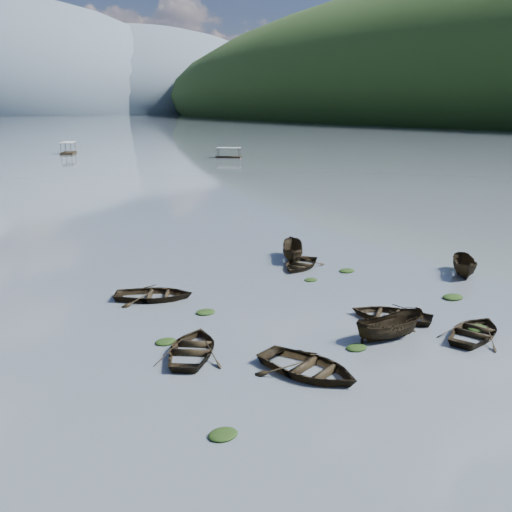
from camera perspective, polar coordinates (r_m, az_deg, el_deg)
ground_plane at (r=25.94m, az=14.50°, el=-10.04°), size 2400.00×2400.00×0.00m
haze_mtn_c at (r=929.36m, az=-23.06°, el=12.98°), size 520.00×520.00×260.00m
haze_mtn_d at (r=976.13m, az=-12.33°, el=13.82°), size 520.00×520.00×220.00m
rowboat_0 at (r=24.10m, az=5.22°, el=-11.60°), size 4.52×5.35×0.95m
rowboat_1 at (r=25.92m, az=-6.28°, el=-9.66°), size 4.97×5.21×0.88m
rowboat_2 at (r=28.08m, az=13.13°, el=-7.99°), size 3.89×1.87×1.44m
rowboat_3 at (r=30.53m, az=13.33°, el=-6.12°), size 4.79×5.08×0.86m
rowboat_4 at (r=29.54m, az=21.07°, el=-7.46°), size 4.77×4.05×0.84m
rowboat_5 at (r=39.69m, az=20.09°, el=-1.76°), size 3.63×3.65×1.44m
rowboat_6 at (r=33.18m, az=-10.16°, el=-4.24°), size 5.42×4.99×0.92m
rowboat_7 at (r=39.08m, az=4.44°, el=-1.13°), size 4.81×4.48×0.81m
rowboat_8 at (r=41.07m, az=3.63°, el=-0.33°), size 3.36×4.00×1.49m
weed_clump_0 at (r=20.01m, az=-3.32°, el=-17.52°), size 1.04×0.85×0.23m
weed_clump_1 at (r=26.62m, az=10.00°, el=-9.12°), size 1.01×0.81×0.22m
weed_clump_2 at (r=30.38m, az=21.26°, el=-6.86°), size 1.11×0.89×0.24m
weed_clump_3 at (r=36.23m, az=5.51°, el=-2.44°), size 0.87×0.74×0.19m
weed_clump_4 at (r=34.66m, az=19.07°, el=-4.01°), size 1.27×1.01×0.26m
weed_clump_5 at (r=27.18m, az=-9.01°, el=-8.56°), size 1.02×0.82×0.22m
weed_clump_6 at (r=30.61m, az=-5.06°, el=-5.70°), size 1.06×0.88×0.22m
weed_clump_7 at (r=38.44m, az=9.07°, el=-1.55°), size 1.09×0.87×0.24m
pontoon_centre at (r=140.36m, az=-18.23°, el=9.68°), size 5.23×7.22×2.56m
pontoon_right at (r=123.19m, az=-2.74°, el=9.78°), size 5.53×5.23×2.06m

